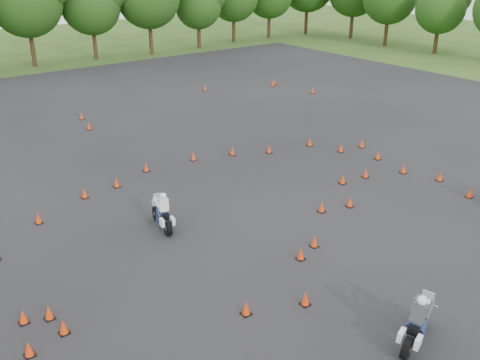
{
  "coord_description": "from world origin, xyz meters",
  "views": [
    {
      "loc": [
        -12.99,
        -13.04,
        10.48
      ],
      "look_at": [
        0.0,
        4.0,
        1.2
      ],
      "focal_mm": 40.0,
      "sensor_mm": 36.0,
      "label": 1
    }
  ],
  "objects": [
    {
      "name": "rider_white",
      "position": [
        -3.82,
        4.25,
        0.81
      ],
      "size": [
        1.02,
        2.16,
        1.6
      ],
      "primitive_type": null,
      "rotation": [
        0.0,
        0.0,
        1.38
      ],
      "color": "silver",
      "rests_on": "ground"
    },
    {
      "name": "asphalt_pad",
      "position": [
        0.0,
        6.0,
        0.01
      ],
      "size": [
        62.0,
        62.0,
        0.0
      ],
      "primitive_type": "plane",
      "color": "black",
      "rests_on": "ground"
    },
    {
      "name": "ground",
      "position": [
        0.0,
        0.0,
        0.0
      ],
      "size": [
        140.0,
        140.0,
        0.0
      ],
      "primitive_type": "plane",
      "color": "#2D5119",
      "rests_on": "ground"
    },
    {
      "name": "treeline",
      "position": [
        3.78,
        35.08,
        4.72
      ],
      "size": [
        87.25,
        32.6,
        10.97
      ],
      "color": "#1E4212",
      "rests_on": "ground"
    },
    {
      "name": "traffic_cones",
      "position": [
        -0.47,
        5.66,
        0.23
      ],
      "size": [
        36.23,
        33.12,
        0.45
      ],
      "color": "red",
      "rests_on": "asphalt_pad"
    },
    {
      "name": "rider_grey",
      "position": [
        -1.49,
        -6.25,
        0.88
      ],
      "size": [
        2.36,
        1.4,
        1.74
      ],
      "primitive_type": null,
      "rotation": [
        0.0,
        0.0,
        0.34
      ],
      "color": "#3B3D42",
      "rests_on": "ground"
    }
  ]
}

